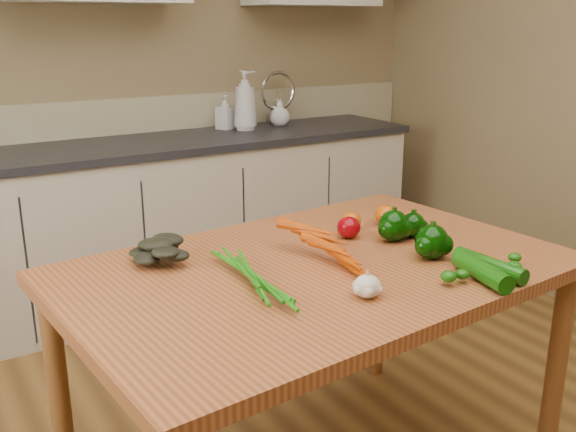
% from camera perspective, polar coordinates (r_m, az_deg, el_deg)
% --- Properties ---
extents(room, '(4.04, 5.04, 2.64)m').
position_cam_1_polar(room, '(1.65, 8.88, 7.60)').
color(room, brown).
rests_on(room, ground).
extents(counter_run, '(2.84, 0.64, 1.14)m').
position_cam_1_polar(counter_run, '(3.65, -9.86, -0.11)').
color(counter_run, '#BCB09C').
rests_on(counter_run, ground).
extents(table, '(1.58, 1.09, 0.80)m').
position_cam_1_polar(table, '(1.98, 2.58, -6.71)').
color(table, '#AA5B31').
rests_on(table, ground).
extents(soap_bottle_a, '(0.18, 0.18, 0.34)m').
position_cam_1_polar(soap_bottle_a, '(3.78, -3.84, 10.20)').
color(soap_bottle_a, silver).
rests_on(soap_bottle_a, counter_run).
extents(soap_bottle_b, '(0.12, 0.12, 0.20)m').
position_cam_1_polar(soap_bottle_b, '(3.84, -5.61, 9.16)').
color(soap_bottle_b, silver).
rests_on(soap_bottle_b, counter_run).
extents(soap_bottle_c, '(0.17, 0.17, 0.16)m').
position_cam_1_polar(soap_bottle_c, '(3.94, -0.74, 9.16)').
color(soap_bottle_c, silver).
rests_on(soap_bottle_c, counter_run).
extents(carrot_bunch, '(0.30, 0.24, 0.08)m').
position_cam_1_polar(carrot_bunch, '(1.89, 1.63, -3.69)').
color(carrot_bunch, '#C34404').
rests_on(carrot_bunch, table).
extents(leafy_greens, '(0.21, 0.19, 0.11)m').
position_cam_1_polar(leafy_greens, '(1.97, -11.83, -2.72)').
color(leafy_greens, black).
rests_on(leafy_greens, table).
extents(garlic_bulb, '(0.07, 0.07, 0.06)m').
position_cam_1_polar(garlic_bulb, '(1.72, 7.05, -6.22)').
color(garlic_bulb, silver).
rests_on(garlic_bulb, table).
extents(pepper_a, '(0.10, 0.10, 0.10)m').
position_cam_1_polar(pepper_a, '(2.17, 9.37, -0.87)').
color(pepper_a, black).
rests_on(pepper_a, table).
extents(pepper_b, '(0.08, 0.08, 0.08)m').
position_cam_1_polar(pepper_b, '(2.22, 11.06, -0.80)').
color(pepper_b, black).
rests_on(pepper_b, table).
extents(pepper_c, '(0.11, 0.11, 0.11)m').
position_cam_1_polar(pepper_c, '(2.03, 12.68, -2.26)').
color(pepper_c, black).
rests_on(pepper_c, table).
extents(tomato_a, '(0.08, 0.08, 0.07)m').
position_cam_1_polar(tomato_a, '(2.18, 5.42, -1.02)').
color(tomato_a, '#87020B').
rests_on(tomato_a, table).
extents(tomato_b, '(0.07, 0.07, 0.06)m').
position_cam_1_polar(tomato_b, '(2.27, 5.66, -0.45)').
color(tomato_b, '#D24E05').
rests_on(tomato_b, table).
extents(tomato_c, '(0.08, 0.08, 0.07)m').
position_cam_1_polar(tomato_c, '(2.34, 8.71, 0.08)').
color(tomato_c, '#D24E05').
rests_on(tomato_c, table).
extents(zucchini_a, '(0.06, 0.24, 0.05)m').
position_cam_1_polar(zucchini_a, '(1.96, 17.46, -4.22)').
color(zucchini_a, '#0D4907').
rests_on(zucchini_a, table).
extents(zucchini_b, '(0.10, 0.23, 0.06)m').
position_cam_1_polar(zucchini_b, '(1.90, 16.86, -4.74)').
color(zucchini_b, '#0D4907').
rests_on(zucchini_b, table).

